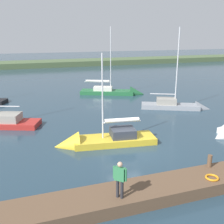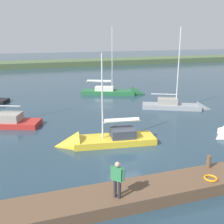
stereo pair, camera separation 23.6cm
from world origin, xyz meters
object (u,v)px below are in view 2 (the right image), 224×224
Objects in this scene: mooring_post_far at (209,162)px; life_ring_buoy at (211,178)px; person_on_dock at (117,177)px; sailboat_far_right at (180,108)px; sailboat_outer_mooring at (98,142)px; sailboat_near_dock at (118,93)px.

life_ring_buoy is at bearing 58.04° from mooring_post_far.
mooring_post_far is at bearing 146.83° from person_on_dock.
life_ring_buoy is 15.31m from sailboat_far_right.
sailboat_outer_mooring is at bearing -143.48° from person_on_dock.
sailboat_far_right is 18.07m from person_on_dock.
sailboat_far_right reaches higher than sailboat_outer_mooring.
sailboat_near_dock is 23.85m from person_on_dock.
person_on_dock is at bearing -85.55° from sailboat_near_dock.
sailboat_outer_mooring is at bearing -90.38° from sailboat_near_dock.
sailboat_far_right is (-3.59, 8.68, -0.02)m from sailboat_near_dock.
sailboat_outer_mooring is at bearing -122.97° from sailboat_far_right.
sailboat_outer_mooring reaches higher than person_on_dock.
sailboat_near_dock is at bearing -154.27° from person_on_dock.
person_on_dock is at bearing 88.70° from sailboat_outer_mooring.
life_ring_buoy is at bearing 124.31° from sailboat_outer_mooring.
sailboat_far_right is (-10.50, -6.36, -0.02)m from sailboat_outer_mooring.
sailboat_outer_mooring is (3.66, -7.33, -0.51)m from life_ring_buoy.
sailboat_outer_mooring is 4.26× the size of person_on_dock.
life_ring_buoy is at bearing -73.96° from sailboat_near_dock.
life_ring_buoy is 0.07× the size of sailboat_near_dock.
sailboat_near_dock is at bearing -96.92° from mooring_post_far.
sailboat_outer_mooring is at bearing -55.33° from mooring_post_far.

